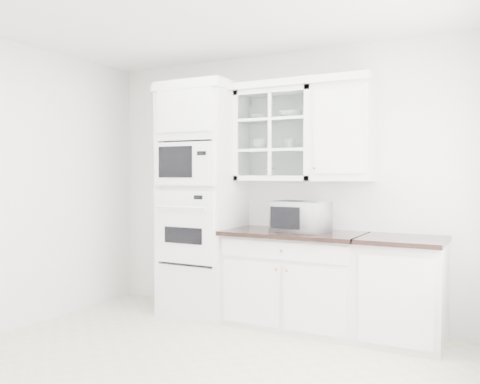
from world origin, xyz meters
The scene contains 13 objects.
ground centered at (0.00, 0.00, 0.01)m, with size 4.00×3.50×0.01m, color beige.
room_shell centered at (0.00, 0.43, 1.78)m, with size 4.00×3.50×2.70m.
oven_column centered at (-0.75, 1.42, 1.20)m, with size 0.76×0.68×2.40m.
base_cabinet_run centered at (0.28, 1.45, 0.46)m, with size 1.32×0.67×0.92m.
extra_base_cabinet centered at (1.28, 1.45, 0.46)m, with size 0.72×0.67×0.92m.
upper_cabinet_glass centered at (0.03, 1.58, 1.85)m, with size 0.80×0.33×0.90m.
upper_cabinet_solid centered at (0.71, 1.58, 1.85)m, with size 0.55×0.33×0.90m, color white.
crown_molding centered at (-0.07, 1.56, 2.33)m, with size 2.14×0.38×0.07m, color white.
countertop_microwave centered at (0.34, 1.45, 1.06)m, with size 0.50×0.41×0.29m, color white.
bowl_a centered at (-0.12, 1.58, 2.04)m, with size 0.21×0.21×0.05m, color white.
bowl_b centered at (0.19, 1.57, 2.04)m, with size 0.22×0.22×0.07m, color white.
cup_a centered at (-0.16, 1.59, 1.77)m, with size 0.14×0.14×0.11m, color white.
cup_b centered at (0.17, 1.58, 1.76)m, with size 0.11×0.11×0.10m, color white.
Camera 1 is at (2.10, -3.05, 1.46)m, focal length 38.00 mm.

